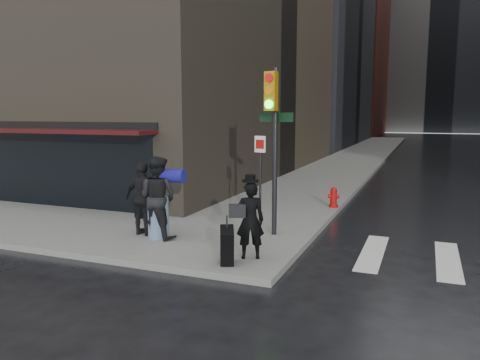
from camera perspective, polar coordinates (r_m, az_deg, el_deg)
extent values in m
plane|color=black|center=(11.33, -2.76, -8.26)|extent=(140.00, 140.00, 0.00)
cube|color=slate|center=(37.29, 14.76, 3.09)|extent=(4.00, 50.00, 0.15)
cube|color=silver|center=(11.39, 15.87, -8.46)|extent=(0.50, 3.00, 0.01)
cube|color=silver|center=(11.36, 24.02, -8.92)|extent=(0.50, 3.00, 0.01)
cube|color=#5B271F|center=(74.63, 8.33, 15.63)|extent=(22.00, 20.00, 26.00)
cube|color=slate|center=(88.82, 23.43, 15.80)|extent=(40.00, 12.00, 32.00)
cube|color=black|center=(16.69, -22.10, 1.37)|extent=(8.00, 0.12, 2.60)
cube|color=#380C0D|center=(16.25, -23.56, 5.54)|extent=(8.40, 1.10, 0.12)
cube|color=black|center=(16.55, -22.53, 6.22)|extent=(8.40, 0.08, 0.22)
imported|color=black|center=(9.84, 1.23, -4.95)|extent=(0.71, 0.61, 1.64)
cylinder|color=black|center=(9.68, 1.25, -0.09)|extent=(0.35, 0.35, 0.04)
cylinder|color=black|center=(9.67, 1.25, 0.26)|extent=(0.22, 0.22, 0.13)
cube|color=black|center=(9.72, -0.35, -3.78)|extent=(0.36, 0.24, 0.28)
cube|color=black|center=(9.56, -1.60, -8.05)|extent=(0.51, 0.69, 0.83)
cylinder|color=black|center=(9.45, -1.61, -5.50)|extent=(0.03, 0.03, 0.38)
imported|color=black|center=(11.58, -9.99, -2.12)|extent=(1.05, 0.85, 2.02)
cube|color=black|center=(12.09, -11.17, -3.66)|extent=(0.63, 0.38, 0.38)
cylinder|color=navy|center=(11.41, -8.30, 0.51)|extent=(0.63, 0.37, 0.32)
imported|color=black|center=(11.96, -11.71, -2.23)|extent=(1.14, 0.59, 1.86)
cylinder|color=black|center=(11.64, 4.28, 3.30)|extent=(0.12, 0.12, 4.14)
cube|color=#BF820C|center=(11.41, 3.81, 10.75)|extent=(0.32, 0.24, 0.93)
cylinder|color=red|center=(11.33, 3.57, 12.35)|extent=(0.21, 0.09, 0.21)
cylinder|color=orange|center=(11.31, 3.55, 10.78)|extent=(0.21, 0.09, 0.21)
cylinder|color=#19E533|center=(11.30, 3.54, 9.21)|extent=(0.21, 0.09, 0.21)
cylinder|color=black|center=(11.93, 2.48, -0.57)|extent=(0.06, 0.06, 2.48)
cube|color=white|center=(11.79, 2.46, 4.39)|extent=(0.31, 0.08, 0.41)
cube|color=black|center=(11.67, 4.44, 7.64)|extent=(0.92, 0.20, 0.23)
cylinder|color=#A50C0A|center=(15.61, 11.31, -3.10)|extent=(0.29, 0.29, 0.09)
cylinder|color=#A50C0A|center=(15.57, 11.34, -2.28)|extent=(0.22, 0.22, 0.55)
sphere|color=#A50C0A|center=(15.52, 11.37, -1.22)|extent=(0.20, 0.20, 0.20)
cylinder|color=#A50C0A|center=(15.55, 11.35, -1.95)|extent=(0.39, 0.23, 0.13)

